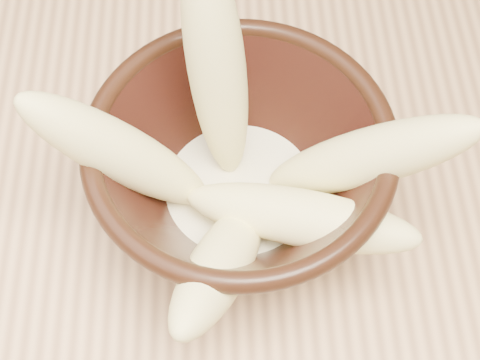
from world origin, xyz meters
name	(u,v)px	position (x,y,z in m)	size (l,w,h in m)	color
table	(68,168)	(0.00, 0.00, 0.67)	(1.20, 0.80, 0.75)	#E2B07C
bowl	(240,173)	(0.15, -0.09, 0.81)	(0.19, 0.19, 0.10)	black
milk_puddle	(240,192)	(0.15, -0.09, 0.78)	(0.11, 0.11, 0.01)	beige
banana_upright	(217,68)	(0.14, -0.05, 0.87)	(0.03, 0.03, 0.17)	#F9EC93
banana_left	(121,153)	(0.08, -0.09, 0.84)	(0.03, 0.03, 0.14)	#F9EC93
banana_right	(366,158)	(0.22, -0.10, 0.84)	(0.03, 0.03, 0.15)	#F9EC93
banana_across	(299,217)	(0.18, -0.13, 0.82)	(0.03, 0.03, 0.15)	#F9EC93
banana_front	(220,265)	(0.13, -0.16, 0.82)	(0.03, 0.03, 0.13)	#F9EC93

